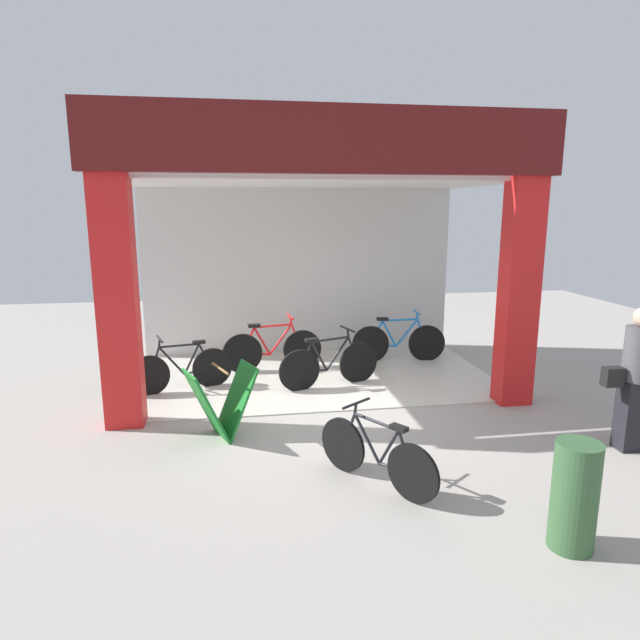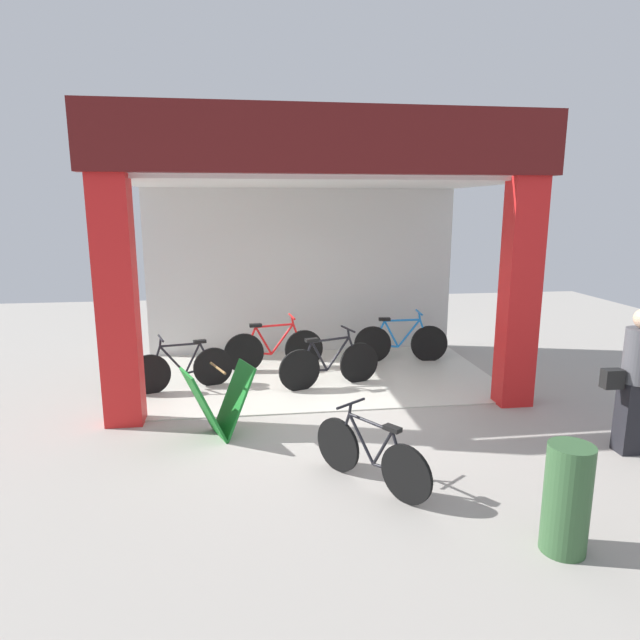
% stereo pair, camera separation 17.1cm
% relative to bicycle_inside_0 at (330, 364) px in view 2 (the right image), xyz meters
% --- Properties ---
extents(ground_plane, '(19.82, 19.82, 0.00)m').
position_rel_bicycle_inside_0_xyz_m(ground_plane, '(-0.19, -1.09, -0.37)').
color(ground_plane, '#9E9991').
rests_on(ground_plane, ground).
extents(shop_facade, '(6.11, 3.66, 4.05)m').
position_rel_bicycle_inside_0_xyz_m(shop_facade, '(-0.19, 0.60, 1.79)').
color(shop_facade, beige).
rests_on(shop_facade, ground).
extents(bicycle_inside_0, '(1.65, 0.56, 0.94)m').
position_rel_bicycle_inside_0_xyz_m(bicycle_inside_0, '(0.00, 0.00, 0.00)').
color(bicycle_inside_0, black).
rests_on(bicycle_inside_0, ground).
extents(bicycle_inside_1, '(1.73, 0.47, 0.95)m').
position_rel_bicycle_inside_0_xyz_m(bicycle_inside_1, '(1.51, 1.23, 0.01)').
color(bicycle_inside_1, black).
rests_on(bicycle_inside_1, ground).
extents(bicycle_inside_2, '(1.74, 0.48, 0.96)m').
position_rel_bicycle_inside_0_xyz_m(bicycle_inside_2, '(-0.83, 1.05, 0.01)').
color(bicycle_inside_2, black).
rests_on(bicycle_inside_2, ground).
extents(bicycle_inside_3, '(1.55, 0.56, 0.89)m').
position_rel_bicycle_inside_0_xyz_m(bicycle_inside_3, '(-2.30, 0.15, -0.02)').
color(bicycle_inside_3, black).
rests_on(bicycle_inside_3, ground).
extents(bicycle_parked_0, '(0.93, 1.24, 0.83)m').
position_rel_bicycle_inside_0_xyz_m(bicycle_parked_0, '(-0.06, -3.15, -0.04)').
color(bicycle_parked_0, black).
rests_on(bicycle_parked_0, ground).
extents(sandwich_board_sign, '(0.95, 0.79, 0.91)m').
position_rel_bicycle_inside_0_xyz_m(sandwich_board_sign, '(-1.65, -1.69, 0.08)').
color(sandwich_board_sign, '#197226').
rests_on(sandwich_board_sign, ground).
extents(pedestrian_0, '(0.60, 0.35, 1.71)m').
position_rel_bicycle_inside_0_xyz_m(pedestrian_0, '(3.11, -2.78, 0.52)').
color(pedestrian_0, black).
rests_on(pedestrian_0, ground).
extents(trash_bin, '(0.37, 0.37, 0.94)m').
position_rel_bicycle_inside_0_xyz_m(trash_bin, '(1.29, -4.42, 0.10)').
color(trash_bin, '#335933').
rests_on(trash_bin, ground).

